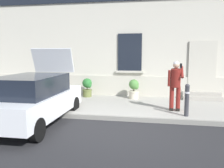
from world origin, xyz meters
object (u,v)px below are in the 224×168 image
Objects in this scene: planter_cream at (134,89)px; person_on_phone at (175,83)px; planter_olive at (87,87)px; bollard_near_person at (187,99)px; hatchback_car_white at (34,98)px; planter_terracotta at (45,85)px.

person_on_phone is at bearing -51.00° from planter_cream.
planter_olive and planter_cream have the same top height.
planter_olive is (-4.10, 2.69, -0.11)m from bollard_near_person.
hatchback_car_white reaches higher than planter_olive.
planter_terracotta is at bearing 112.23° from hatchback_car_white.
planter_terracotta is 1.00× the size of planter_olive.
person_on_phone reaches higher than planter_terracotta.
bollard_near_person is at bearing -53.56° from planter_cream.
planter_terracotta is at bearing 177.55° from planter_cream.
bollard_near_person is 0.83m from person_on_phone.
planter_terracotta and planter_olive have the same top height.
planter_olive is 1.00× the size of planter_cream.
person_on_phone is (4.32, 1.82, 0.35)m from hatchback_car_white.
planter_cream is at bearing -2.45° from planter_terracotta.
person_on_phone is at bearing 117.08° from bollard_near_person.
planter_cream is (-1.61, 1.99, -0.54)m from person_on_phone.
person_on_phone is 2.62m from planter_cream.
hatchback_car_white is 3.92× the size of bollard_near_person.
planter_cream is (4.34, -0.19, 0.00)m from planter_terracotta.
bollard_near_person is 4.90m from planter_olive.
planter_olive is at bearing 82.13° from hatchback_car_white.
hatchback_car_white is at bearing -165.55° from bollard_near_person.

